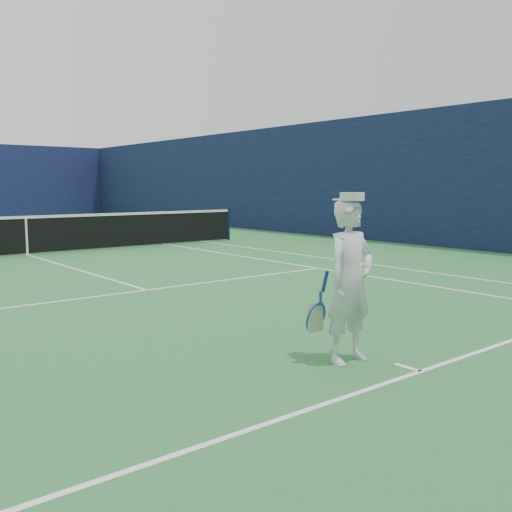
{
  "coord_description": "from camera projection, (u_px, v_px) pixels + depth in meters",
  "views": [
    {
      "loc": [
        -4.53,
        -15.0,
        1.77
      ],
      "look_at": [
        -0.29,
        -9.73,
        0.93
      ],
      "focal_mm": 40.0,
      "sensor_mm": 36.0,
      "label": 1
    }
  ],
  "objects": [
    {
      "name": "tennis_net",
      "position": [
        26.0,
        233.0,
        14.56
      ],
      "size": [
        12.88,
        0.09,
        1.07
      ],
      "color": "#141E4C",
      "rests_on": "ground"
    },
    {
      "name": "windscreen_fence",
      "position": [
        24.0,
        176.0,
        14.39
      ],
      "size": [
        20.12,
        36.12,
        4.0
      ],
      "color": "#10163D",
      "rests_on": "ground"
    },
    {
      "name": "ground",
      "position": [
        27.0,
        255.0,
        14.63
      ],
      "size": [
        80.0,
        80.0,
        0.0
      ],
      "primitive_type": "plane",
      "color": "#296D34",
      "rests_on": "ground"
    },
    {
      "name": "court_markings",
      "position": [
        27.0,
        255.0,
        14.63
      ],
      "size": [
        11.03,
        23.83,
        0.01
      ],
      "color": "white",
      "rests_on": "ground"
    },
    {
      "name": "tennis_player",
      "position": [
        350.0,
        281.0,
        5.67
      ],
      "size": [
        0.77,
        0.45,
        1.7
      ],
      "rotation": [
        0.0,
        0.0,
        0.02
      ],
      "color": "white",
      "rests_on": "ground"
    }
  ]
}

